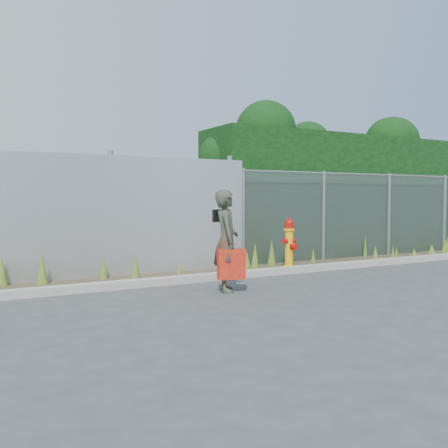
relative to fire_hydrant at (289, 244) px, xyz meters
name	(u,v)px	position (x,y,z in m)	size (l,w,h in m)	color
ground	(289,296)	(-1.74, -2.33, -0.50)	(80.00, 80.00, 0.00)	#3B3B3E
curb	(228,275)	(-1.74, -0.53, -0.44)	(16.00, 0.22, 0.12)	gray
weed_strip	(195,268)	(-2.05, 0.17, -0.38)	(16.00, 1.27, 0.54)	#403424
corrugated_fence	(22,218)	(-4.98, 0.68, 0.60)	(8.50, 0.21, 2.30)	#A7AAAE
chainlink_fence	(358,215)	(2.51, 0.67, 0.53)	(6.50, 0.07, 2.05)	gray
hedge	(335,179)	(2.72, 1.72, 1.41)	(7.51, 1.83, 3.73)	black
fire_hydrant	(289,244)	(0.00, 0.00, 0.00)	(0.35, 0.31, 1.03)	#F9B00D
woman	(226,241)	(-2.33, -1.53, 0.28)	(0.57, 0.37, 1.56)	#0F5F3E
red_tote_bag	(231,264)	(-2.34, -1.69, -0.06)	(0.41, 0.15, 0.54)	red
black_shoulder_bag	(221,216)	(-2.29, -1.29, 0.65)	(0.26, 0.11, 0.20)	black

